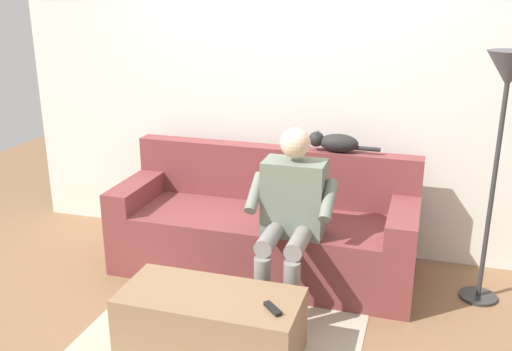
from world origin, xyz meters
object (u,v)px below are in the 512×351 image
object	(u,v)px
couch	(264,231)
floor_lamp	(506,95)
coffee_table	(211,324)
person_solo_seated	(291,209)
cat_on_backrest	(335,142)
remote_black	(273,309)

from	to	relation	value
couch	floor_lamp	distance (m)	1.81
coffee_table	person_solo_seated	bearing A→B (deg)	-112.60
cat_on_backrest	remote_black	bearing A→B (deg)	87.17
couch	remote_black	xyz separation A→B (m)	(-0.37, 1.11, 0.09)
remote_black	cat_on_backrest	bearing A→B (deg)	-47.79
cat_on_backrest	floor_lamp	bearing A→B (deg)	167.10
coffee_table	cat_on_backrest	bearing A→B (deg)	-108.38
couch	cat_on_backrest	distance (m)	0.80
coffee_table	person_solo_seated	world-z (taller)	person_solo_seated
coffee_table	person_solo_seated	distance (m)	0.86
person_solo_seated	cat_on_backrest	distance (m)	0.71
couch	person_solo_seated	world-z (taller)	person_solo_seated
coffee_table	remote_black	distance (m)	0.42
couch	remote_black	bearing A→B (deg)	108.36
person_solo_seated	cat_on_backrest	world-z (taller)	person_solo_seated
coffee_table	floor_lamp	distance (m)	2.16
coffee_table	person_solo_seated	xyz separation A→B (m)	(-0.28, -0.68, 0.46)
couch	floor_lamp	bearing A→B (deg)	-179.04
remote_black	couch	bearing A→B (deg)	-26.60
coffee_table	floor_lamp	world-z (taller)	floor_lamp
person_solo_seated	cat_on_backrest	xyz separation A→B (m)	(-0.15, -0.64, 0.28)
remote_black	person_solo_seated	bearing A→B (deg)	-38.20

